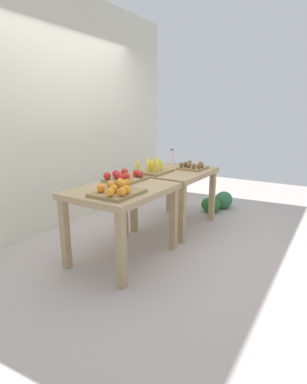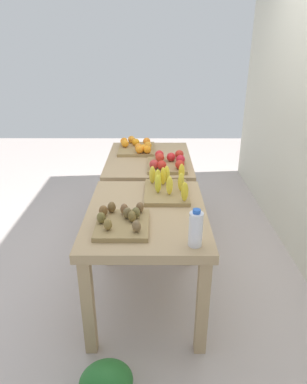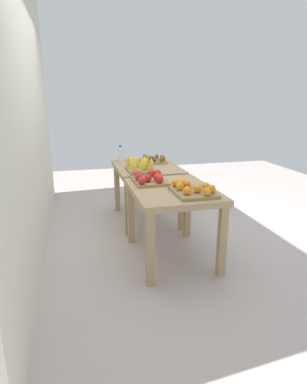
{
  "view_description": "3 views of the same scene",
  "coord_description": "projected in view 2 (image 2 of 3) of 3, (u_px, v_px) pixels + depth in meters",
  "views": [
    {
      "loc": [
        -2.84,
        -1.81,
        1.45
      ],
      "look_at": [
        -0.02,
        -0.03,
        0.59
      ],
      "focal_mm": 28.15,
      "sensor_mm": 36.0,
      "label": 1
    },
    {
      "loc": [
        2.62,
        0.06,
        1.81
      ],
      "look_at": [
        -0.07,
        0.05,
        0.61
      ],
      "focal_mm": 32.36,
      "sensor_mm": 36.0,
      "label": 2
    },
    {
      "loc": [
        -3.47,
        0.94,
        1.61
      ],
      "look_at": [
        0.03,
        0.04,
        0.55
      ],
      "focal_mm": 29.92,
      "sensor_mm": 36.0,
      "label": 3
    }
  ],
  "objects": [
    {
      "name": "orange_bin",
      "position": [
        137.0,
        147.0,
        3.52
      ],
      "size": [
        0.47,
        0.36,
        0.11
      ],
      "color": "#947A4A",
      "rests_on": "display_table_left"
    },
    {
      "name": "display_table_left",
      "position": [
        149.0,
        168.0,
        3.38
      ],
      "size": [
        1.04,
        0.8,
        0.75
      ],
      "color": "tan",
      "rests_on": "ground_plane"
    },
    {
      "name": "kiwi_bin",
      "position": [
        122.0,
        221.0,
        2.11
      ],
      "size": [
        0.36,
        0.32,
        0.1
      ],
      "color": "#947A4A",
      "rests_on": "display_table_right"
    },
    {
      "name": "water_bottle",
      "position": [
        196.0,
        229.0,
        1.89
      ],
      "size": [
        0.08,
        0.08,
        0.22
      ],
      "color": "silver",
      "rests_on": "display_table_right"
    },
    {
      "name": "ground_plane",
      "position": [
        149.0,
        256.0,
        3.13
      ],
      "size": [
        8.0,
        8.0,
        0.0
      ],
      "primitive_type": "plane",
      "color": "#B4A8A2"
    },
    {
      "name": "apple_bin",
      "position": [
        168.0,
        162.0,
        3.08
      ],
      "size": [
        0.41,
        0.35,
        0.11
      ],
      "color": "#947A4A",
      "rests_on": "display_table_left"
    },
    {
      "name": "banana_crate",
      "position": [
        167.0,
        187.0,
        2.55
      ],
      "size": [
        0.44,
        0.32,
        0.17
      ],
      "color": "#947A4A",
      "rests_on": "display_table_right"
    },
    {
      "name": "display_table_right",
      "position": [
        147.0,
        225.0,
        2.36
      ],
      "size": [
        1.04,
        0.8,
        0.75
      ],
      "color": "tan",
      "rests_on": "ground_plane"
    }
  ]
}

